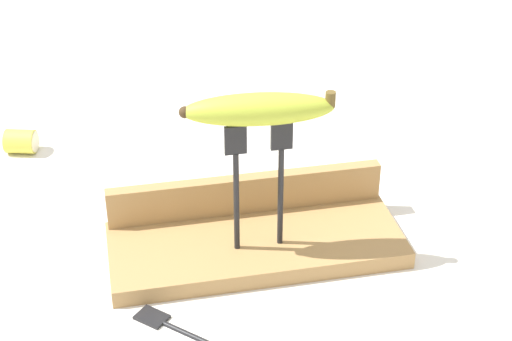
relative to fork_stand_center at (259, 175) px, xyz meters
The scene contains 7 objects.
ground_plane 0.13m from the fork_stand_center, 90.00° to the left, with size 3.00×3.00×0.00m, color silver.
wooden_board 0.12m from the fork_stand_center, 90.00° to the left, with size 0.37×0.15×0.02m, color #A87F4C.
board_backstop 0.11m from the fork_stand_center, 90.00° to the left, with size 0.37×0.02×0.05m, color #A87F4C.
fork_stand_center is the anchor object (origin of this frame).
banana_raised_center 0.09m from the fork_stand_center, behind, with size 0.18×0.06×0.04m.
fork_fallen_far 0.20m from the fork_stand_center, 134.08° to the right, with size 0.14×0.13×0.01m.
banana_chunk_near 0.47m from the fork_stand_center, 131.38° to the left, with size 0.05×0.05×0.04m.
Camera 1 is at (-0.17, -0.82, 0.63)m, focal length 56.85 mm.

